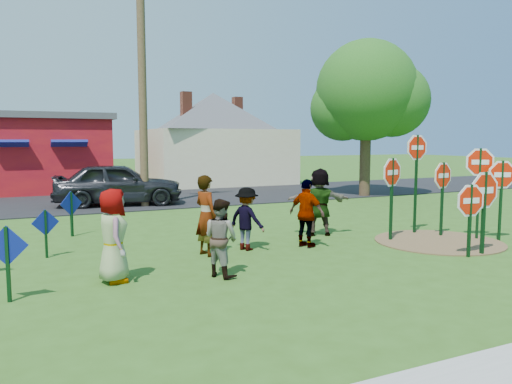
% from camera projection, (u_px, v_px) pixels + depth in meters
% --- Properties ---
extents(ground, '(120.00, 120.00, 0.00)m').
position_uv_depth(ground, '(264.00, 251.00, 11.77)').
color(ground, '#305317').
rests_on(ground, ground).
extents(road, '(120.00, 7.50, 0.04)m').
position_uv_depth(road, '(149.00, 199.00, 22.10)').
color(road, black).
rests_on(road, ground).
extents(dirt_patch, '(3.20, 3.20, 0.03)m').
position_uv_depth(dirt_patch, '(438.00, 242.00, 12.79)').
color(dirt_patch, brown).
rests_on(dirt_patch, ground).
extents(red_building, '(9.40, 7.69, 3.90)m').
position_uv_depth(red_building, '(11.00, 153.00, 25.38)').
color(red_building, maroon).
rests_on(red_building, ground).
extents(cream_house, '(9.40, 9.40, 6.50)m').
position_uv_depth(cream_house, '(213.00, 135.00, 29.98)').
color(cream_house, beige).
rests_on(cream_house, ground).
extents(stop_sign_a, '(1.15, 0.08, 2.06)m').
position_uv_depth(stop_sign_a, '(484.00, 196.00, 11.24)').
color(stop_sign_a, black).
rests_on(stop_sign_a, ground).
extents(stop_sign_b, '(0.96, 0.06, 2.88)m').
position_uv_depth(stop_sign_b, '(417.00, 158.00, 13.76)').
color(stop_sign_b, black).
rests_on(stop_sign_b, ground).
extents(stop_sign_c, '(0.86, 0.52, 2.53)m').
position_uv_depth(stop_sign_c, '(480.00, 172.00, 12.95)').
color(stop_sign_c, black).
rests_on(stop_sign_c, ground).
extents(stop_sign_d, '(0.96, 0.17, 2.15)m').
position_uv_depth(stop_sign_d, '(443.00, 181.00, 13.40)').
color(stop_sign_d, black).
rests_on(stop_sign_d, ground).
extents(stop_sign_e, '(0.99, 0.13, 1.77)m').
position_uv_depth(stop_sign_e, '(470.00, 205.00, 11.05)').
color(stop_sign_e, black).
rests_on(stop_sign_e, ground).
extents(stop_sign_f, '(0.92, 0.39, 2.22)m').
position_uv_depth(stop_sign_f, '(502.00, 181.00, 12.77)').
color(stop_sign_f, black).
rests_on(stop_sign_f, ground).
extents(stop_sign_g, '(0.99, 0.29, 2.29)m').
position_uv_depth(stop_sign_g, '(392.00, 180.00, 12.82)').
color(stop_sign_g, black).
rests_on(stop_sign_g, ground).
extents(blue_diamond_a, '(0.65, 0.19, 1.25)m').
position_uv_depth(blue_diamond_a, '(7.00, 255.00, 8.00)').
color(blue_diamond_a, black).
rests_on(blue_diamond_a, ground).
extents(blue_diamond_c, '(0.58, 0.15, 1.09)m').
position_uv_depth(blue_diamond_c, '(46.00, 228.00, 11.03)').
color(blue_diamond_c, black).
rests_on(blue_diamond_c, ground).
extents(blue_diamond_d, '(0.59, 0.38, 1.24)m').
position_uv_depth(blue_diamond_d, '(71.00, 209.00, 13.48)').
color(blue_diamond_d, black).
rests_on(blue_diamond_d, ground).
extents(person_a, '(0.56, 0.85, 1.73)m').
position_uv_depth(person_a, '(113.00, 236.00, 9.13)').
color(person_a, '#435898').
rests_on(person_a, ground).
extents(person_b, '(0.60, 0.76, 1.83)m').
position_uv_depth(person_b, '(206.00, 215.00, 11.25)').
color(person_b, '#1E665C').
rests_on(person_b, ground).
extents(person_c, '(0.83, 0.90, 1.50)m').
position_uv_depth(person_c, '(221.00, 238.00, 9.53)').
color(person_c, brown).
rests_on(person_c, ground).
extents(person_d, '(0.94, 1.11, 1.50)m').
position_uv_depth(person_d, '(247.00, 219.00, 11.83)').
color(person_d, '#323237').
rests_on(person_d, ground).
extents(person_e, '(0.78, 1.06, 1.67)m').
position_uv_depth(person_e, '(307.00, 213.00, 12.11)').
color(person_e, '#53345C').
rests_on(person_e, ground).
extents(person_f, '(1.80, 1.08, 1.85)m').
position_uv_depth(person_f, '(319.00, 202.00, 13.62)').
color(person_f, '#1A5333').
rests_on(person_f, ground).
extents(suv, '(5.22, 2.85, 1.68)m').
position_uv_depth(suv, '(119.00, 184.00, 19.77)').
color(suv, '#303135').
rests_on(suv, road).
extents(utility_pole, '(2.47, 0.50, 10.11)m').
position_uv_depth(utility_pole, '(142.00, 68.00, 18.95)').
color(utility_pole, '#4C3823').
rests_on(utility_pole, ground).
extents(leafy_tree, '(5.02, 4.58, 7.14)m').
position_uv_depth(leafy_tree, '(369.00, 96.00, 22.72)').
color(leafy_tree, '#382819').
rests_on(leafy_tree, ground).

